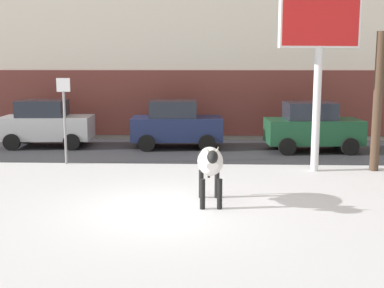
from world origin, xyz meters
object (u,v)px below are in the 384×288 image
(pedestrian_by_cars, at_px, (61,119))
(cow_holstein, at_px, (210,162))
(bare_tree_left_lot, at_px, (381,97))
(pedestrian_near_billboard, at_px, (303,120))
(car_silver_hatchback, at_px, (46,124))
(car_darkgreen_hatchback, at_px, (312,127))
(billboard, at_px, (320,28))
(car_navy_hatchback, at_px, (176,124))
(street_sign, at_px, (64,114))
(pedestrian_far_left, at_px, (349,120))

(pedestrian_by_cars, bearing_deg, cow_holstein, -56.96)
(cow_holstein, height_order, bare_tree_left_lot, bare_tree_left_lot)
(pedestrian_by_cars, bearing_deg, pedestrian_near_billboard, 0.00)
(pedestrian_near_billboard, relative_size, bare_tree_left_lot, 0.41)
(car_silver_hatchback, relative_size, car_darkgreen_hatchback, 1.00)
(billboard, xyz_separation_m, car_navy_hatchback, (-4.58, 4.11, -3.39))
(billboard, bearing_deg, street_sign, 174.55)
(car_darkgreen_hatchback, relative_size, pedestrian_near_billboard, 2.08)
(billboard, xyz_separation_m, pedestrian_by_cars, (-9.85, 6.38, -3.43))
(car_navy_hatchback, bearing_deg, car_darkgreen_hatchback, -6.42)
(car_darkgreen_hatchback, bearing_deg, pedestrian_near_billboard, 86.72)
(pedestrian_by_cars, bearing_deg, car_navy_hatchback, -23.36)
(pedestrian_near_billboard, height_order, bare_tree_left_lot, bare_tree_left_lot)
(car_navy_hatchback, relative_size, pedestrian_far_left, 2.08)
(bare_tree_left_lot, relative_size, street_sign, 1.50)
(billboard, bearing_deg, pedestrian_near_billboard, 83.25)
(car_silver_hatchback, xyz_separation_m, car_darkgreen_hatchback, (10.35, -0.63, 0.00))
(car_darkgreen_hatchback, bearing_deg, car_navy_hatchback, 173.58)
(billboard, height_order, pedestrian_near_billboard, billboard)
(car_silver_hatchback, xyz_separation_m, pedestrian_near_billboard, (10.51, 2.23, -0.05))
(pedestrian_near_billboard, xyz_separation_m, bare_tree_left_lot, (1.18, -6.27, 1.41))
(car_navy_hatchback, xyz_separation_m, car_darkgreen_hatchback, (5.18, -0.58, 0.00))
(cow_holstein, xyz_separation_m, pedestrian_by_cars, (-6.63, 10.19, -0.12))
(pedestrian_near_billboard, distance_m, street_sign, 10.42)
(car_navy_hatchback, bearing_deg, bare_tree_left_lot, -31.51)
(car_darkgreen_hatchback, bearing_deg, car_silver_hatchback, 176.53)
(bare_tree_left_lot, bearing_deg, billboard, -176.73)
(billboard, height_order, car_darkgreen_hatchback, billboard)
(pedestrian_far_left, bearing_deg, street_sign, -152.32)
(car_navy_hatchback, xyz_separation_m, street_sign, (-3.41, -3.34, 0.74))
(billboard, xyz_separation_m, car_silver_hatchback, (-9.76, 4.15, -3.39))
(bare_tree_left_lot, bearing_deg, car_darkgreen_hatchback, 111.50)
(pedestrian_near_billboard, xyz_separation_m, street_sign, (-8.74, -5.62, 0.79))
(car_darkgreen_hatchback, bearing_deg, cow_holstein, -117.47)
(cow_holstein, distance_m, bare_tree_left_lot, 6.61)
(bare_tree_left_lot, distance_m, street_sign, 9.97)
(pedestrian_by_cars, relative_size, pedestrian_far_left, 1.00)
(billboard, xyz_separation_m, car_darkgreen_hatchback, (0.59, 3.52, -3.39))
(car_darkgreen_hatchback, height_order, bare_tree_left_lot, bare_tree_left_lot)
(pedestrian_far_left, xyz_separation_m, bare_tree_left_lot, (-0.79, -6.27, 1.41))
(pedestrian_near_billboard, distance_m, pedestrian_by_cars, 10.61)
(billboard, distance_m, bare_tree_left_lot, 2.80)
(pedestrian_far_left, distance_m, bare_tree_left_lot, 6.48)
(pedestrian_near_billboard, xyz_separation_m, pedestrian_by_cars, (-10.61, 0.00, 0.00))
(cow_holstein, height_order, pedestrian_near_billboard, pedestrian_near_billboard)
(billboard, xyz_separation_m, bare_tree_left_lot, (1.94, 0.11, -2.02))
(car_silver_hatchback, relative_size, pedestrian_by_cars, 2.08)
(car_silver_hatchback, relative_size, street_sign, 1.27)
(car_navy_hatchback, xyz_separation_m, pedestrian_by_cars, (-5.27, 2.27, -0.05))
(pedestrian_far_left, distance_m, street_sign, 12.12)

